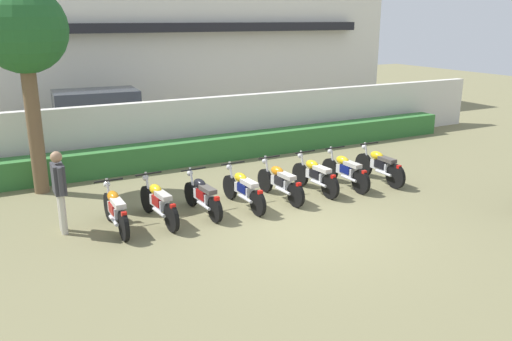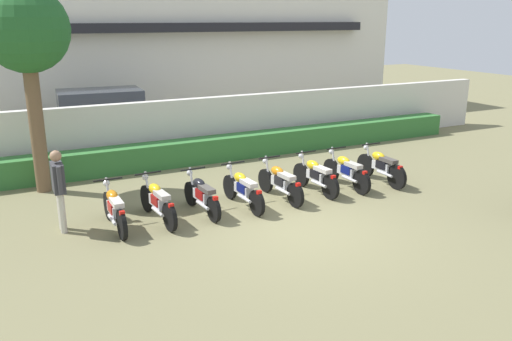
# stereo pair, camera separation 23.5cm
# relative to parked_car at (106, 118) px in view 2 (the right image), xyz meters

# --- Properties ---
(ground) EXTENTS (60.00, 60.00, 0.00)m
(ground) POSITION_rel_parked_car_xyz_m (1.99, -9.43, -0.94)
(ground) COLOR olive
(building) EXTENTS (24.79, 6.50, 7.27)m
(building) POSITION_rel_parked_car_xyz_m (1.99, 5.88, 2.70)
(building) COLOR silver
(building) RESTS_ON ground
(compound_wall) EXTENTS (23.55, 0.30, 1.84)m
(compound_wall) POSITION_rel_parked_car_xyz_m (1.99, -2.90, -0.02)
(compound_wall) COLOR silver
(compound_wall) RESTS_ON ground
(hedge_row) EXTENTS (18.84, 0.70, 0.72)m
(hedge_row) POSITION_rel_parked_car_xyz_m (1.99, -3.60, -0.58)
(hedge_row) COLOR #337033
(hedge_row) RESTS_ON ground
(parked_car) EXTENTS (4.62, 2.33, 1.89)m
(parked_car) POSITION_rel_parked_car_xyz_m (0.00, 0.00, 0.00)
(parked_car) COLOR navy
(parked_car) RESTS_ON ground
(tree_near_inspector) EXTENTS (2.04, 2.04, 4.98)m
(tree_near_inspector) POSITION_rel_parked_car_xyz_m (-2.51, -4.39, 2.91)
(tree_near_inspector) COLOR brown
(tree_near_inspector) RESTS_ON ground
(motorcycle_in_row_0) EXTENTS (0.60, 1.84, 0.96)m
(motorcycle_in_row_0) POSITION_rel_parked_car_xyz_m (-1.45, -7.71, -0.49)
(motorcycle_in_row_0) COLOR black
(motorcycle_in_row_0) RESTS_ON ground
(motorcycle_in_row_1) EXTENTS (0.60, 1.95, 0.96)m
(motorcycle_in_row_1) POSITION_rel_parked_car_xyz_m (-0.53, -7.68, -0.49)
(motorcycle_in_row_1) COLOR black
(motorcycle_in_row_1) RESTS_ON ground
(motorcycle_in_row_2) EXTENTS (0.60, 1.77, 0.94)m
(motorcycle_in_row_2) POSITION_rel_parked_car_xyz_m (0.47, -7.68, -0.50)
(motorcycle_in_row_2) COLOR black
(motorcycle_in_row_2) RESTS_ON ground
(motorcycle_in_row_3) EXTENTS (0.60, 1.90, 0.95)m
(motorcycle_in_row_3) POSITION_rel_parked_car_xyz_m (1.47, -7.72, -0.49)
(motorcycle_in_row_3) COLOR black
(motorcycle_in_row_3) RESTS_ON ground
(motorcycle_in_row_4) EXTENTS (0.60, 1.89, 0.95)m
(motorcycle_in_row_4) POSITION_rel_parked_car_xyz_m (2.49, -7.64, -0.49)
(motorcycle_in_row_4) COLOR black
(motorcycle_in_row_4) RESTS_ON ground
(motorcycle_in_row_5) EXTENTS (0.60, 1.82, 0.96)m
(motorcycle_in_row_5) POSITION_rel_parked_car_xyz_m (3.53, -7.59, -0.49)
(motorcycle_in_row_5) COLOR black
(motorcycle_in_row_5) RESTS_ON ground
(motorcycle_in_row_6) EXTENTS (0.60, 1.87, 0.96)m
(motorcycle_in_row_6) POSITION_rel_parked_car_xyz_m (4.45, -7.62, -0.49)
(motorcycle_in_row_6) COLOR black
(motorcycle_in_row_6) RESTS_ON ground
(motorcycle_in_row_7) EXTENTS (0.60, 1.88, 0.98)m
(motorcycle_in_row_7) POSITION_rel_parked_car_xyz_m (5.51, -7.70, -0.48)
(motorcycle_in_row_7) COLOR black
(motorcycle_in_row_7) RESTS_ON ground
(inspector_person) EXTENTS (0.23, 0.68, 1.70)m
(inspector_person) POSITION_rel_parked_car_xyz_m (-2.43, -7.33, 0.07)
(inspector_person) COLOR beige
(inspector_person) RESTS_ON ground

